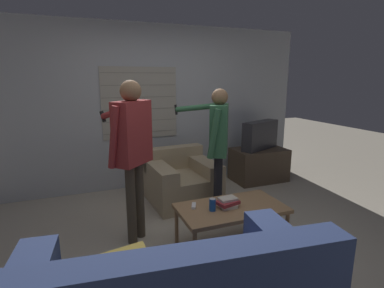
# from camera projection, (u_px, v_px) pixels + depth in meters

# --- Properties ---
(ground_plane) EXTENTS (16.00, 16.00, 0.00)m
(ground_plane) POSITION_uv_depth(u_px,v_px,m) (200.00, 245.00, 3.19)
(ground_plane) COLOR #B2A893
(wall_back) EXTENTS (5.20, 0.08, 2.55)m
(wall_back) POSITION_uv_depth(u_px,v_px,m) (151.00, 108.00, 4.75)
(wall_back) COLOR #ADB2B7
(wall_back) RESTS_ON ground_plane
(armchair_beige) EXTENTS (0.96, 0.94, 0.73)m
(armchair_beige) POSITION_uv_depth(u_px,v_px,m) (181.00, 180.00, 4.31)
(armchair_beige) COLOR tan
(armchair_beige) RESTS_ON ground_plane
(coffee_table) EXTENTS (1.10, 0.60, 0.45)m
(coffee_table) POSITION_uv_depth(u_px,v_px,m) (231.00, 210.00, 3.08)
(coffee_table) COLOR #9E754C
(coffee_table) RESTS_ON ground_plane
(tv_stand) EXTENTS (0.89, 0.57, 0.56)m
(tv_stand) POSITION_uv_depth(u_px,v_px,m) (259.00, 165.00, 5.15)
(tv_stand) COLOR #4C3D2D
(tv_stand) RESTS_ON ground_plane
(tv) EXTENTS (0.78, 0.48, 0.48)m
(tv) POSITION_uv_depth(u_px,v_px,m) (260.00, 135.00, 5.04)
(tv) COLOR #2D2D33
(tv) RESTS_ON tv_stand
(person_left_standing) EXTENTS (0.51, 0.85, 1.72)m
(person_left_standing) POSITION_uv_depth(u_px,v_px,m) (132.00, 142.00, 3.08)
(person_left_standing) COLOR #4C4233
(person_left_standing) RESTS_ON ground_plane
(person_right_standing) EXTENTS (0.60, 0.77, 1.62)m
(person_right_standing) POSITION_uv_depth(u_px,v_px,m) (218.00, 138.00, 3.65)
(person_right_standing) COLOR black
(person_right_standing) RESTS_ON ground_plane
(book_stack) EXTENTS (0.25, 0.20, 0.09)m
(book_stack) POSITION_uv_depth(u_px,v_px,m) (227.00, 203.00, 3.05)
(book_stack) COLOR beige
(book_stack) RESTS_ON coffee_table
(soda_can) EXTENTS (0.07, 0.07, 0.13)m
(soda_can) POSITION_uv_depth(u_px,v_px,m) (212.00, 205.00, 2.96)
(soda_can) COLOR #194C9E
(soda_can) RESTS_ON coffee_table
(spare_remote) EXTENTS (0.09, 0.13, 0.02)m
(spare_remote) POSITION_uv_depth(u_px,v_px,m) (194.00, 206.00, 3.06)
(spare_remote) COLOR white
(spare_remote) RESTS_ON coffee_table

